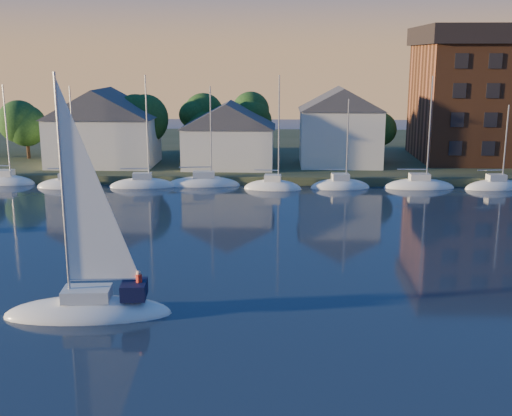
# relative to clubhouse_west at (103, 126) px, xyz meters

# --- Properties ---
(shoreline_land) EXTENTS (160.00, 50.00, 2.00)m
(shoreline_land) POSITION_rel_clubhouse_west_xyz_m (22.00, 17.00, -5.93)
(shoreline_land) COLOR #303C23
(shoreline_land) RESTS_ON ground
(wooden_dock) EXTENTS (120.00, 3.00, 1.00)m
(wooden_dock) POSITION_rel_clubhouse_west_xyz_m (22.00, -6.00, -5.93)
(wooden_dock) COLOR brown
(wooden_dock) RESTS_ON ground
(clubhouse_west) EXTENTS (13.65, 9.45, 9.64)m
(clubhouse_west) POSITION_rel_clubhouse_west_xyz_m (0.00, 0.00, 0.00)
(clubhouse_west) COLOR beige
(clubhouse_west) RESTS_ON shoreline_land
(clubhouse_centre) EXTENTS (11.55, 8.40, 8.08)m
(clubhouse_centre) POSITION_rel_clubhouse_west_xyz_m (16.00, -1.00, -0.80)
(clubhouse_centre) COLOR beige
(clubhouse_centre) RESTS_ON shoreline_land
(clubhouse_east) EXTENTS (10.50, 8.40, 9.80)m
(clubhouse_east) POSITION_rel_clubhouse_west_xyz_m (30.00, 1.00, 0.07)
(clubhouse_east) COLOR beige
(clubhouse_east) RESTS_ON shoreline_land
(tree_line) EXTENTS (93.40, 5.40, 8.90)m
(tree_line) POSITION_rel_clubhouse_west_xyz_m (24.00, 5.00, 1.24)
(tree_line) COLOR #372619
(tree_line) RESTS_ON shoreline_land
(moored_fleet) EXTENTS (95.50, 2.40, 12.05)m
(moored_fleet) POSITION_rel_clubhouse_west_xyz_m (26.00, -9.00, -5.83)
(moored_fleet) COLOR white
(moored_fleet) RESTS_ON ground
(hero_sailboat) EXTENTS (9.86, 4.00, 14.86)m
(hero_sailboat) POSITION_rel_clubhouse_west_xyz_m (11.61, -46.29, -5.32)
(hero_sailboat) COLOR white
(hero_sailboat) RESTS_ON ground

